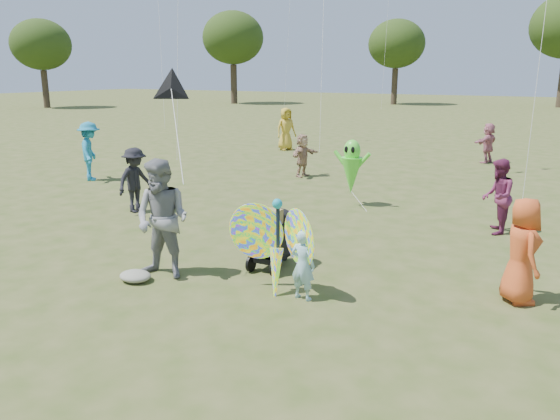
{
  "coord_description": "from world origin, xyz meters",
  "views": [
    {
      "loc": [
        4.22,
        -6.51,
        3.42
      ],
      "look_at": [
        -0.2,
        1.5,
        1.1
      ],
      "focal_mm": 35.0,
      "sensor_mm": 36.0,
      "label": 1
    }
  ],
  "objects_px": {
    "crowd_g": "(286,129)",
    "crowd_b": "(135,180)",
    "crowd_d": "(303,155)",
    "crowd_j": "(488,143)",
    "child_girl": "(303,265)",
    "crowd_a": "(522,251)",
    "adult_man": "(162,219)",
    "jogging_stroller": "(274,234)",
    "alien_kite": "(351,169)",
    "crowd_e": "(498,196)",
    "butterfly_kite": "(277,246)",
    "crowd_i": "(90,151)"
  },
  "relations": [
    {
      "from": "crowd_j",
      "to": "jogging_stroller",
      "type": "xyz_separation_m",
      "value": [
        -1.48,
        -14.13,
        -0.15
      ]
    },
    {
      "from": "crowd_a",
      "to": "butterfly_kite",
      "type": "relative_size",
      "value": 0.93
    },
    {
      "from": "crowd_b",
      "to": "alien_kite",
      "type": "height_order",
      "value": "alien_kite"
    },
    {
      "from": "crowd_a",
      "to": "butterfly_kite",
      "type": "height_order",
      "value": "crowd_a"
    },
    {
      "from": "adult_man",
      "to": "alien_kite",
      "type": "relative_size",
      "value": 1.17
    },
    {
      "from": "adult_man",
      "to": "crowd_g",
      "type": "height_order",
      "value": "adult_man"
    },
    {
      "from": "crowd_b",
      "to": "crowd_j",
      "type": "relative_size",
      "value": 1.06
    },
    {
      "from": "adult_man",
      "to": "butterfly_kite",
      "type": "height_order",
      "value": "adult_man"
    },
    {
      "from": "crowd_g",
      "to": "child_girl",
      "type": "bearing_deg",
      "value": -117.99
    },
    {
      "from": "crowd_e",
      "to": "crowd_g",
      "type": "distance_m",
      "value": 13.81
    },
    {
      "from": "crowd_a",
      "to": "crowd_g",
      "type": "xyz_separation_m",
      "value": [
        -11.03,
        13.03,
        0.13
      ]
    },
    {
      "from": "crowd_i",
      "to": "alien_kite",
      "type": "distance_m",
      "value": 8.68
    },
    {
      "from": "adult_man",
      "to": "crowd_a",
      "type": "bearing_deg",
      "value": 12.66
    },
    {
      "from": "jogging_stroller",
      "to": "crowd_a",
      "type": "bearing_deg",
      "value": 6.64
    },
    {
      "from": "crowd_j",
      "to": "crowd_g",
      "type": "bearing_deg",
      "value": -67.78
    },
    {
      "from": "crowd_e",
      "to": "crowd_g",
      "type": "height_order",
      "value": "crowd_g"
    },
    {
      "from": "crowd_b",
      "to": "crowd_i",
      "type": "bearing_deg",
      "value": 65.68
    },
    {
      "from": "crowd_a",
      "to": "jogging_stroller",
      "type": "height_order",
      "value": "crowd_a"
    },
    {
      "from": "crowd_b",
      "to": "crowd_i",
      "type": "relative_size",
      "value": 0.86
    },
    {
      "from": "crowd_g",
      "to": "crowd_e",
      "type": "bearing_deg",
      "value": -99.61
    },
    {
      "from": "butterfly_kite",
      "to": "alien_kite",
      "type": "height_order",
      "value": "alien_kite"
    },
    {
      "from": "adult_man",
      "to": "jogging_stroller",
      "type": "xyz_separation_m",
      "value": [
        1.4,
        1.32,
        -0.41
      ]
    },
    {
      "from": "crowd_b",
      "to": "child_girl",
      "type": "bearing_deg",
      "value": -109.61
    },
    {
      "from": "crowd_d",
      "to": "crowd_e",
      "type": "xyz_separation_m",
      "value": [
        6.66,
        -3.93,
        0.1
      ]
    },
    {
      "from": "crowd_a",
      "to": "crowd_e",
      "type": "xyz_separation_m",
      "value": [
        -0.84,
        3.7,
        0.01
      ]
    },
    {
      "from": "crowd_a",
      "to": "crowd_d",
      "type": "distance_m",
      "value": 10.7
    },
    {
      "from": "crowd_d",
      "to": "crowd_j",
      "type": "relative_size",
      "value": 0.94
    },
    {
      "from": "crowd_d",
      "to": "child_girl",
      "type": "bearing_deg",
      "value": -144.15
    },
    {
      "from": "child_girl",
      "to": "crowd_a",
      "type": "xyz_separation_m",
      "value": [
        2.92,
        1.52,
        0.26
      ]
    },
    {
      "from": "child_girl",
      "to": "crowd_b",
      "type": "bearing_deg",
      "value": -20.68
    },
    {
      "from": "crowd_d",
      "to": "crowd_i",
      "type": "height_order",
      "value": "crowd_i"
    },
    {
      "from": "crowd_g",
      "to": "crowd_b",
      "type": "bearing_deg",
      "value": -137.31
    },
    {
      "from": "crowd_d",
      "to": "crowd_b",
      "type": "bearing_deg",
      "value": 175.81
    },
    {
      "from": "child_girl",
      "to": "crowd_i",
      "type": "bearing_deg",
      "value": -22.64
    },
    {
      "from": "crowd_d",
      "to": "crowd_j",
      "type": "xyz_separation_m",
      "value": [
        4.97,
        6.01,
        0.05
      ]
    },
    {
      "from": "crowd_e",
      "to": "crowd_j",
      "type": "height_order",
      "value": "crowd_e"
    },
    {
      "from": "crowd_d",
      "to": "crowd_e",
      "type": "height_order",
      "value": "crowd_e"
    },
    {
      "from": "crowd_j",
      "to": "crowd_e",
      "type": "bearing_deg",
      "value": 27.71
    },
    {
      "from": "adult_man",
      "to": "butterfly_kite",
      "type": "distance_m",
      "value": 2.06
    },
    {
      "from": "crowd_e",
      "to": "alien_kite",
      "type": "distance_m",
      "value": 3.8
    },
    {
      "from": "crowd_a",
      "to": "crowd_g",
      "type": "bearing_deg",
      "value": 11.76
    },
    {
      "from": "crowd_d",
      "to": "crowd_i",
      "type": "xyz_separation_m",
      "value": [
        -5.69,
        -3.89,
        0.23
      ]
    },
    {
      "from": "adult_man",
      "to": "alien_kite",
      "type": "distance_m",
      "value": 6.42
    },
    {
      "from": "crowd_b",
      "to": "crowd_g",
      "type": "distance_m",
      "value": 11.86
    },
    {
      "from": "alien_kite",
      "to": "crowd_i",
      "type": "bearing_deg",
      "value": -174.65
    },
    {
      "from": "child_girl",
      "to": "butterfly_kite",
      "type": "height_order",
      "value": "butterfly_kite"
    },
    {
      "from": "jogging_stroller",
      "to": "alien_kite",
      "type": "distance_m",
      "value": 5.08
    },
    {
      "from": "crowd_d",
      "to": "alien_kite",
      "type": "bearing_deg",
      "value": -126.94
    },
    {
      "from": "adult_man",
      "to": "butterfly_kite",
      "type": "bearing_deg",
      "value": 3.72
    },
    {
      "from": "alien_kite",
      "to": "crowd_e",
      "type": "bearing_deg",
      "value": -12.94
    }
  ]
}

